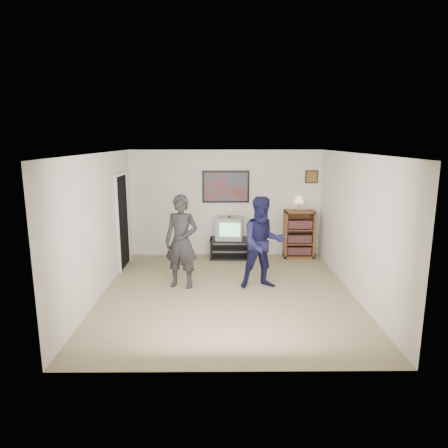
{
  "coord_description": "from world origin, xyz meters",
  "views": [
    {
      "loc": [
        -0.12,
        -6.81,
        2.72
      ],
      "look_at": [
        -0.06,
        0.63,
        1.15
      ],
      "focal_mm": 32.0,
      "sensor_mm": 36.0,
      "label": 1
    }
  ],
  "objects_px": {
    "media_stand": "(230,248)",
    "person_short": "(263,243)",
    "bookshelf": "(299,234)",
    "crt_television": "(230,228)",
    "person_tall": "(181,242)"
  },
  "relations": [
    {
      "from": "media_stand",
      "to": "person_short",
      "type": "height_order",
      "value": "person_short"
    },
    {
      "from": "bookshelf",
      "to": "person_short",
      "type": "bearing_deg",
      "value": -118.18
    },
    {
      "from": "bookshelf",
      "to": "media_stand",
      "type": "bearing_deg",
      "value": -178.24
    },
    {
      "from": "crt_television",
      "to": "bookshelf",
      "type": "xyz_separation_m",
      "value": [
        1.63,
        0.05,
        -0.16
      ]
    },
    {
      "from": "crt_television",
      "to": "person_short",
      "type": "relative_size",
      "value": 0.35
    },
    {
      "from": "person_tall",
      "to": "media_stand",
      "type": "bearing_deg",
      "value": 78.83
    },
    {
      "from": "crt_television",
      "to": "person_short",
      "type": "distance_m",
      "value": 2.01
    },
    {
      "from": "media_stand",
      "to": "person_short",
      "type": "relative_size",
      "value": 0.54
    },
    {
      "from": "person_short",
      "to": "bookshelf",
      "type": "bearing_deg",
      "value": 53.27
    },
    {
      "from": "media_stand",
      "to": "bookshelf",
      "type": "distance_m",
      "value": 1.66
    },
    {
      "from": "bookshelf",
      "to": "person_short",
      "type": "distance_m",
      "value": 2.26
    },
    {
      "from": "crt_television",
      "to": "person_tall",
      "type": "height_order",
      "value": "person_tall"
    },
    {
      "from": "media_stand",
      "to": "bookshelf",
      "type": "relative_size",
      "value": 0.83
    },
    {
      "from": "crt_television",
      "to": "bookshelf",
      "type": "height_order",
      "value": "bookshelf"
    },
    {
      "from": "media_stand",
      "to": "person_short",
      "type": "xyz_separation_m",
      "value": [
        0.57,
        -1.92,
        0.63
      ]
    }
  ]
}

